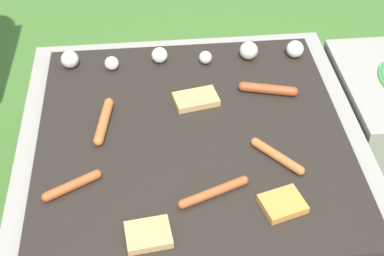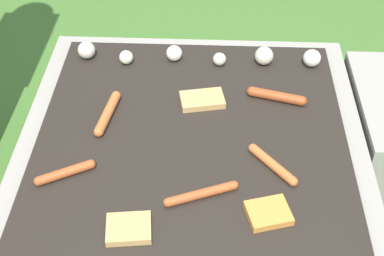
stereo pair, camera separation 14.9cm
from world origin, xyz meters
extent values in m
plane|color=#3D6628|center=(0.00, 0.00, 0.00)|extent=(14.00, 14.00, 0.00)
cube|color=gray|center=(0.00, 0.00, 0.18)|extent=(0.99, 0.99, 0.36)
cube|color=black|center=(0.00, 0.00, 0.37)|extent=(0.87, 0.87, 0.02)
cylinder|color=#A34C23|center=(0.03, -0.23, 0.39)|extent=(0.17, 0.08, 0.02)
sphere|color=#A34C23|center=(-0.05, -0.26, 0.39)|extent=(0.02, 0.02, 0.02)
sphere|color=#A34C23|center=(0.12, -0.20, 0.39)|extent=(0.02, 0.02, 0.02)
cylinder|color=#93421E|center=(0.25, 0.16, 0.39)|extent=(0.16, 0.07, 0.03)
sphere|color=#93421E|center=(0.32, 0.14, 0.39)|extent=(0.03, 0.03, 0.03)
sphere|color=#93421E|center=(0.17, 0.17, 0.39)|extent=(0.03, 0.03, 0.03)
cylinder|color=#A34C23|center=(-0.32, -0.17, 0.39)|extent=(0.13, 0.09, 0.03)
sphere|color=#A34C23|center=(-0.26, -0.14, 0.39)|extent=(0.03, 0.03, 0.03)
sphere|color=#A34C23|center=(-0.38, -0.21, 0.39)|extent=(0.03, 0.03, 0.03)
cylinder|color=#B7602D|center=(-0.25, 0.06, 0.39)|extent=(0.05, 0.16, 0.03)
sphere|color=#B7602D|center=(-0.26, -0.02, 0.39)|extent=(0.03, 0.03, 0.03)
sphere|color=#B7602D|center=(-0.23, 0.14, 0.39)|extent=(0.03, 0.03, 0.03)
cylinder|color=#B7602D|center=(0.22, -0.12, 0.39)|extent=(0.12, 0.13, 0.02)
sphere|color=#B7602D|center=(0.17, -0.06, 0.39)|extent=(0.02, 0.02, 0.02)
sphere|color=#B7602D|center=(0.27, -0.18, 0.39)|extent=(0.02, 0.02, 0.02)
cube|color=tan|center=(0.02, 0.13, 0.39)|extent=(0.14, 0.10, 0.02)
cube|color=tan|center=(-0.13, -0.34, 0.39)|extent=(0.11, 0.10, 0.02)
cube|color=#D18438|center=(0.20, -0.28, 0.39)|extent=(0.12, 0.11, 0.02)
sphere|color=beige|center=(-0.36, 0.35, 0.40)|extent=(0.06, 0.06, 0.06)
sphere|color=beige|center=(-0.23, 0.32, 0.40)|extent=(0.05, 0.05, 0.05)
sphere|color=silver|center=(-0.07, 0.35, 0.40)|extent=(0.05, 0.05, 0.05)
sphere|color=beige|center=(0.08, 0.33, 0.40)|extent=(0.04, 0.04, 0.04)
sphere|color=beige|center=(0.22, 0.34, 0.41)|extent=(0.06, 0.06, 0.06)
sphere|color=silver|center=(0.37, 0.33, 0.40)|extent=(0.06, 0.06, 0.06)
camera|label=1|loc=(-0.10, -1.08, 1.43)|focal=50.00mm
camera|label=2|loc=(0.05, -1.08, 1.43)|focal=50.00mm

